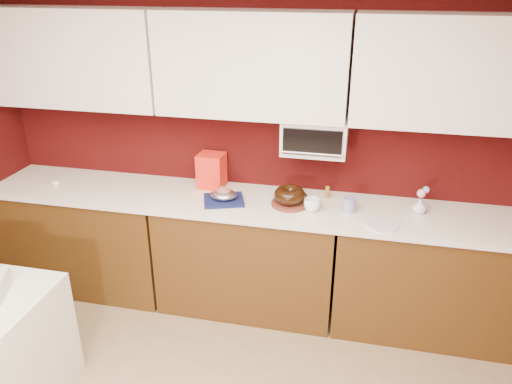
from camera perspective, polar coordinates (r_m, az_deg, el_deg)
The scene contains 27 objects.
wall_back at distance 3.79m, azimuth 0.09°, elevation 5.77°, with size 4.00×0.02×2.50m, color #390807.
base_cabinet_left at distance 4.33m, azimuth -18.43°, elevation -4.95°, with size 1.31×0.58×0.86m, color #482D0E.
base_cabinet_center at distance 3.86m, azimuth -0.93°, elevation -7.33°, with size 1.31×0.58×0.86m, color #482D0E.
base_cabinet_right at distance 3.82m, azimuth 19.21°, elevation -9.20°, with size 1.31×0.58×0.86m, color #482D0E.
countertop at distance 3.64m, azimuth -0.97°, elevation -1.27°, with size 4.00×0.62×0.04m, color silver.
upper_cabinet_left at distance 4.00m, azimuth -20.09°, elevation 14.21°, with size 1.31×0.33×0.70m, color white.
upper_cabinet_center at distance 3.48m, azimuth -0.51°, elevation 14.35°, with size 1.31×0.33×0.70m, color white.
upper_cabinet_right at distance 3.44m, azimuth 22.24°, elevation 12.50°, with size 1.31×0.33×0.70m, color white.
toaster_oven at distance 3.54m, azimuth 6.74°, elevation 6.44°, with size 0.45×0.30×0.25m, color white.
toaster_oven_door at distance 3.39m, azimuth 6.44°, elevation 5.65°, with size 0.40×0.02×0.18m, color black.
toaster_oven_handle at distance 3.40m, azimuth 6.35°, elevation 4.37°, with size 0.02×0.02×0.42m, color silver.
cake_base at distance 3.56m, azimuth 3.84°, elevation -1.34°, with size 0.26×0.26×0.02m, color maroon.
bundt_cake at distance 3.54m, azimuth 3.87°, elevation -0.34°, with size 0.22×0.22×0.09m, color black.
navy_towel at distance 3.62m, azimuth -3.71°, elevation -0.93°, with size 0.28×0.24×0.02m, color #121946.
foil_ham_nest at distance 3.60m, azimuth -3.73°, elevation -0.29°, with size 0.19×0.16×0.07m, color silver.
roasted_ham at distance 3.59m, azimuth -3.74°, elevation 0.07°, with size 0.11×0.09×0.07m, color #A3554A.
pandoro_box at distance 3.83m, azimuth -5.10°, elevation 2.46°, with size 0.19×0.18×0.27m, color red.
dark_pan at distance 3.66m, azimuth 4.40°, elevation -0.58°, with size 0.19×0.19×0.03m, color black.
coffee_mug at distance 3.48m, azimuth 6.42°, elevation -1.33°, with size 0.10×0.10×0.11m, color white.
blue_jar at distance 3.50m, azimuth 10.57°, elevation -1.43°, with size 0.09×0.09×0.11m, color navy.
flower_vase at distance 3.61m, azimuth 18.19°, elevation -1.47°, with size 0.08×0.08×0.11m, color silver.
flower_pink at distance 3.57m, azimuth 18.38°, elevation -0.15°, with size 0.06×0.06×0.06m, color pink.
flower_blue at distance 3.58m, azimuth 18.87°, elevation 0.25°, with size 0.05×0.05×0.05m, color #7F9FCC.
china_plate at distance 3.38m, azimuth 14.12°, elevation -3.65°, with size 0.22×0.22×0.01m, color silver.
amber_bottle at distance 3.69m, azimuth 8.15°, elevation -0.02°, with size 0.03×0.03×0.09m, color olive.
egg_left at distance 4.18m, azimuth -21.85°, elevation 0.94°, with size 0.05×0.04×0.04m, color white.
egg_right at distance 4.19m, azimuth -22.03°, elevation 0.95°, with size 0.05×0.04×0.04m, color silver.
Camera 1 is at (0.78, -1.26, 2.44)m, focal length 35.00 mm.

